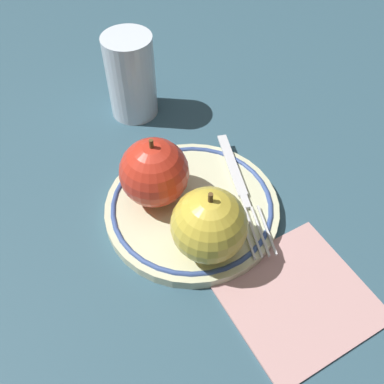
{
  "coord_description": "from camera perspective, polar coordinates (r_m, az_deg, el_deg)",
  "views": [
    {
      "loc": [
        0.32,
        -0.07,
        0.41
      ],
      "look_at": [
        0.01,
        -0.01,
        0.04
      ],
      "focal_mm": 40.0,
      "sensor_mm": 36.0,
      "label": 1
    }
  ],
  "objects": [
    {
      "name": "fork",
      "position": [
        0.52,
        6.4,
        0.81
      ],
      "size": [
        0.19,
        0.03,
        0.0
      ],
      "rotation": [
        0.0,
        0.0,
        0.01
      ],
      "color": "silver",
      "rests_on": "plate"
    },
    {
      "name": "drinking_glass",
      "position": [
        0.62,
        -8.12,
        14.99
      ],
      "size": [
        0.07,
        0.07,
        0.12
      ],
      "primitive_type": "cylinder",
      "color": "silver",
      "rests_on": "ground_plane"
    },
    {
      "name": "napkin_folded",
      "position": [
        0.47,
        13.8,
        -13.39
      ],
      "size": [
        0.18,
        0.18,
        0.01
      ],
      "primitive_type": "cube",
      "rotation": [
        0.0,
        0.0,
        0.32
      ],
      "color": "#C29391",
      "rests_on": "ground_plane"
    },
    {
      "name": "apple_second_whole",
      "position": [
        0.44,
        1.66,
        -4.54
      ],
      "size": [
        0.08,
        0.08,
        0.09
      ],
      "color": "gold",
      "rests_on": "plate"
    },
    {
      "name": "apple_red_whole",
      "position": [
        0.48,
        -5.06,
        2.6
      ],
      "size": [
        0.08,
        0.08,
        0.09
      ],
      "color": "red",
      "rests_on": "plate"
    },
    {
      "name": "ground_plane",
      "position": [
        0.53,
        0.27,
        -1.25
      ],
      "size": [
        2.0,
        2.0,
        0.0
      ],
      "primitive_type": "plane",
      "color": "#315364"
    },
    {
      "name": "plate",
      "position": [
        0.51,
        0.0,
        -2.02
      ],
      "size": [
        0.21,
        0.21,
        0.02
      ],
      "color": "beige",
      "rests_on": "ground_plane"
    }
  ]
}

